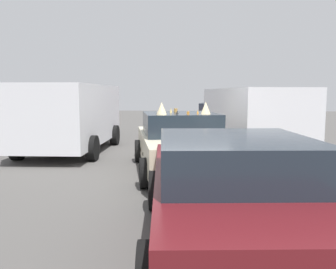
{
  "coord_description": "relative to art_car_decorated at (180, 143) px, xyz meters",
  "views": [
    {
      "loc": [
        -8.26,
        -0.36,
        1.87
      ],
      "look_at": [
        0.0,
        0.3,
        0.9
      ],
      "focal_mm": 37.45,
      "sensor_mm": 36.0,
      "label": 1
    }
  ],
  "objects": [
    {
      "name": "parked_sedan_near_left",
      "position": [
        -4.14,
        -0.76,
        0.0
      ],
      "size": [
        4.52,
        2.34,
        1.4
      ],
      "rotation": [
        0.0,
        0.0,
        0.1
      ],
      "color": "#5B1419",
      "rests_on": "ground"
    },
    {
      "name": "parked_sedan_behind_left",
      "position": [
        6.26,
        5.23,
        0.01
      ],
      "size": [
        4.64,
        2.64,
        1.47
      ],
      "rotation": [
        0.0,
        0.0,
        3.34
      ],
      "color": "white",
      "rests_on": "ground"
    },
    {
      "name": "parked_van_row_back_far",
      "position": [
        2.66,
        3.61,
        0.5
      ],
      "size": [
        5.22,
        2.49,
        2.14
      ],
      "rotation": [
        0.0,
        0.0,
        3.17
      ],
      "color": "silver",
      "rests_on": "ground"
    },
    {
      "name": "parked_van_row_back_center",
      "position": [
        3.31,
        -2.18,
        0.44
      ],
      "size": [
        5.54,
        3.02,
        2.03
      ],
      "rotation": [
        0.0,
        0.0,
        3.33
      ],
      "color": "silver",
      "rests_on": "ground"
    },
    {
      "name": "ground_plane",
      "position": [
        -0.02,
        -0.0,
        -0.71
      ],
      "size": [
        60.0,
        60.0,
        0.0
      ],
      "primitive_type": "plane",
      "color": "#514F4C"
    },
    {
      "name": "art_car_decorated",
      "position": [
        0.0,
        0.0,
        0.0
      ],
      "size": [
        4.66,
        2.72,
        1.69
      ],
      "rotation": [
        0.0,
        0.0,
        3.35
      ],
      "color": "beige",
      "rests_on": "ground"
    },
    {
      "name": "parked_sedan_far_right",
      "position": [
        8.28,
        -1.39,
        0.02
      ],
      "size": [
        4.53,
        2.39,
        1.43
      ],
      "rotation": [
        0.0,
        0.0,
        3.03
      ],
      "color": "red",
      "rests_on": "ground"
    }
  ]
}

